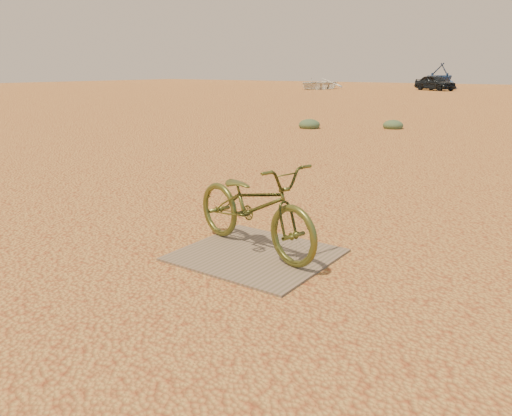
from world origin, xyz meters
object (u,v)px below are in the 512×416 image
Objects in this scene: car at (435,83)px; boat_far_left at (439,76)px; boat_near_left at (317,84)px; plywood_board at (256,255)px; bicycle at (254,206)px.

boat_far_left is at bearing 41.37° from car.
car is 0.79× the size of boat_near_left.
plywood_board is at bearing -136.11° from car.
boat_near_left is at bearing -128.72° from boat_far_left.
car is 0.85× the size of boat_far_left.
plywood_board is 40.72m from car.
boat_far_left reaches higher than car.
boat_far_left reaches higher than boat_near_left.
bicycle is 0.40× the size of boat_far_left.
boat_near_left is 11.11m from boat_far_left.
bicycle is 40.61m from car.
boat_far_left is (8.47, 7.16, 0.65)m from boat_near_left.
plywood_board is 0.31× the size of boat_near_left.
bicycle is 0.37× the size of boat_near_left.
boat_near_left is at bearing 139.84° from car.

